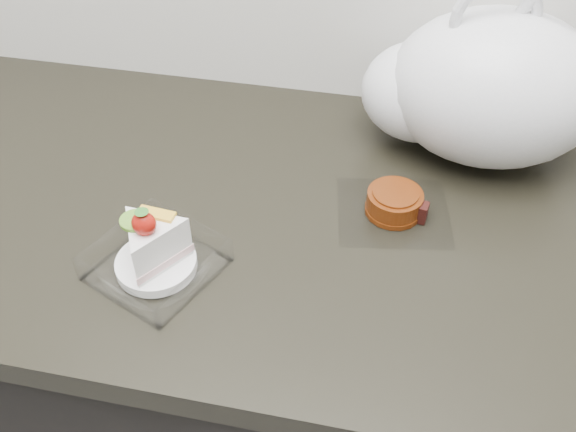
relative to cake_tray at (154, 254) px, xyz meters
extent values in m
cube|color=black|center=(0.11, 0.15, -0.50)|extent=(2.00, 0.60, 0.86)
cube|color=black|center=(0.11, 0.15, -0.05)|extent=(2.04, 0.64, 0.04)
cube|color=white|center=(0.00, 0.00, -0.03)|extent=(0.19, 0.19, 0.00)
cylinder|color=white|center=(0.00, 0.00, -0.02)|extent=(0.10, 0.10, 0.01)
ellipsoid|color=red|center=(0.00, -0.01, 0.06)|extent=(0.03, 0.03, 0.03)
cone|color=#2D7223|center=(0.00, -0.01, 0.08)|extent=(0.02, 0.02, 0.01)
cylinder|color=#6BA830|center=(-0.02, 0.00, 0.05)|extent=(0.04, 0.04, 0.00)
cube|color=gold|center=(0.00, 0.02, 0.05)|extent=(0.05, 0.02, 0.00)
cube|color=white|center=(0.29, 0.17, -0.03)|extent=(0.18, 0.17, 0.00)
cylinder|color=#5E290B|center=(0.29, 0.17, -0.01)|extent=(0.10, 0.10, 0.03)
cylinder|color=#5E290B|center=(0.29, 0.17, -0.02)|extent=(0.10, 0.10, 0.01)
cylinder|color=#5E290B|center=(0.29, 0.17, 0.01)|extent=(0.08, 0.08, 0.00)
cube|color=black|center=(0.32, 0.16, -0.01)|extent=(0.02, 0.02, 0.03)
ellipsoid|color=white|center=(0.41, 0.34, 0.09)|extent=(0.33, 0.27, 0.23)
ellipsoid|color=white|center=(0.30, 0.35, 0.06)|extent=(0.19, 0.18, 0.15)
torus|color=white|center=(0.39, 0.34, 0.19)|extent=(0.13, 0.05, 0.13)
torus|color=white|center=(0.47, 0.34, 0.19)|extent=(0.12, 0.03, 0.12)
camera|label=1|loc=(0.28, -0.51, 0.58)|focal=40.00mm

